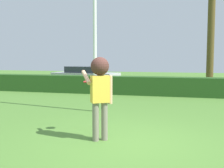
# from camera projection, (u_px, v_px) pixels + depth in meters

# --- Properties ---
(ground_plane) EXTENTS (60.00, 60.00, 0.00)m
(ground_plane) POSITION_uv_depth(u_px,v_px,m) (125.00, 142.00, 6.12)
(ground_plane) COLOR #4E7D31
(person) EXTENTS (0.80, 0.58, 1.82)m
(person) POSITION_uv_depth(u_px,v_px,m) (100.00, 85.00, 6.17)
(person) COLOR gray
(person) RESTS_ON ground
(frisbee) EXTENTS (0.24, 0.24, 0.03)m
(frisbee) POSITION_uv_depth(u_px,v_px,m) (88.00, 82.00, 6.77)
(frisbee) COLOR red
(lamppost) EXTENTS (0.24, 0.24, 6.41)m
(lamppost) POSITION_uv_depth(u_px,v_px,m) (95.00, 5.00, 9.35)
(lamppost) COLOR silver
(lamppost) RESTS_ON ground
(hedge_row) EXTENTS (20.72, 0.90, 0.88)m
(hedge_row) POSITION_uv_depth(u_px,v_px,m) (161.00, 86.00, 13.73)
(hedge_row) COLOR #254C1B
(hedge_row) RESTS_ON ground
(parked_car_silver) EXTENTS (4.43, 2.40, 1.25)m
(parked_car_silver) POSITION_uv_depth(u_px,v_px,m) (86.00, 75.00, 18.35)
(parked_car_silver) COLOR #B7B7BC
(parked_car_silver) RESTS_ON ground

